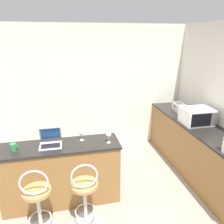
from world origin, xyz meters
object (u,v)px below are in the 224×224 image
object	(u,v)px
laptop	(51,140)
wine_glass_short	(109,135)
toaster	(179,107)
wine_glass_tall	(81,133)
mug_blue	(189,113)
bar_stool_near	(38,204)
mug_green	(14,147)
microwave	(197,116)
bar_stool_far	(85,197)

from	to	relation	value
laptop	wine_glass_short	xyz separation A→B (m)	(0.80, -0.13, 0.07)
toaster	wine_glass_tall	world-z (taller)	toaster
mug_blue	laptop	bearing A→B (deg)	-165.00
bar_stool_near	toaster	bearing A→B (deg)	30.49
laptop	wine_glass_short	world-z (taller)	laptop
mug_green	mug_blue	world-z (taller)	mug_green
toaster	wine_glass_short	bearing A→B (deg)	-147.24
microwave	bar_stool_far	bearing A→B (deg)	-157.03
toaster	mug_green	world-z (taller)	toaster
bar_stool_far	toaster	distance (m)	2.63
toaster	mug_blue	bearing A→B (deg)	-68.69
wine_glass_short	wine_glass_tall	bearing A→B (deg)	156.72
wine_glass_short	mug_green	xyz separation A→B (m)	(-1.27, 0.04, -0.07)
bar_stool_near	laptop	world-z (taller)	laptop
bar_stool_near	laptop	bearing A→B (deg)	74.70
bar_stool_far	mug_blue	size ratio (longest dim) A/B	10.51
toaster	mug_green	distance (m)	3.09
wine_glass_tall	mug_green	world-z (taller)	wine_glass_tall
microwave	mug_green	distance (m)	2.91
bar_stool_near	mug_green	xyz separation A→B (m)	(-0.30, 0.52, 0.53)
microwave	wine_glass_tall	xyz separation A→B (m)	(-1.99, -0.22, -0.02)
bar_stool_near	laptop	size ratio (longest dim) A/B	3.17
bar_stool_near	mug_blue	distance (m)	3.05
microwave	mug_green	xyz separation A→B (m)	(-2.89, -0.34, -0.09)
microwave	wine_glass_tall	distance (m)	2.01
microwave	toaster	bearing A→B (deg)	87.95
mug_green	mug_blue	size ratio (longest dim) A/B	1.08
microwave	laptop	bearing A→B (deg)	-174.06
microwave	mug_green	world-z (taller)	microwave
bar_stool_near	wine_glass_short	bearing A→B (deg)	26.36
wine_glass_tall	wine_glass_short	world-z (taller)	wine_glass_short
bar_stool_near	bar_stool_far	distance (m)	0.56
wine_glass_tall	mug_green	xyz separation A→B (m)	(-0.90, -0.12, -0.06)
wine_glass_tall	mug_blue	xyz separation A→B (m)	(2.12, 0.65, -0.07)
bar_stool_near	bar_stool_far	xyz separation A→B (m)	(0.56, 0.00, 0.00)
wine_glass_tall	bar_stool_far	bearing A→B (deg)	-93.06
laptop	bar_stool_far	bearing A→B (deg)	-56.83
mug_green	laptop	bearing A→B (deg)	10.49
wine_glass_tall	laptop	bearing A→B (deg)	-176.15
laptop	wine_glass_short	size ratio (longest dim) A/B	1.82
bar_stool_far	laptop	size ratio (longest dim) A/B	3.17
wine_glass_tall	wine_glass_short	size ratio (longest dim) A/B	0.92
bar_stool_far	bar_stool_near	bearing A→B (deg)	180.00
bar_stool_near	toaster	size ratio (longest dim) A/B	3.69
bar_stool_near	mug_green	distance (m)	0.80
toaster	mug_blue	size ratio (longest dim) A/B	2.85
microwave	mug_blue	bearing A→B (deg)	74.19
laptop	mug_green	distance (m)	0.47
mug_green	wine_glass_short	bearing A→B (deg)	-1.94
bar_stool_far	microwave	size ratio (longest dim) A/B	1.91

